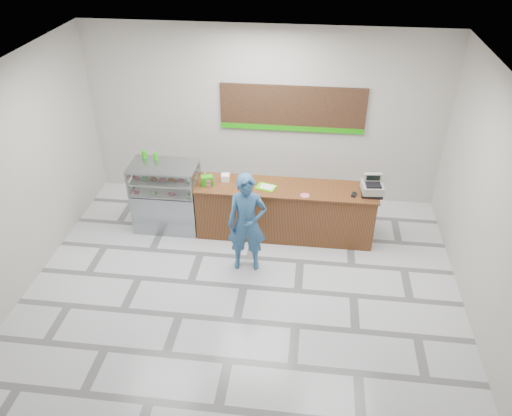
# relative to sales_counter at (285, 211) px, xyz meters

# --- Properties ---
(floor) EXTENTS (7.00, 7.00, 0.00)m
(floor) POSITION_rel_sales_counter_xyz_m (-0.55, -1.55, -0.52)
(floor) COLOR silver
(floor) RESTS_ON ground
(back_wall) EXTENTS (7.00, 0.00, 7.00)m
(back_wall) POSITION_rel_sales_counter_xyz_m (-0.55, 1.45, 1.23)
(back_wall) COLOR #B8B3A9
(back_wall) RESTS_ON floor
(ceiling) EXTENTS (7.00, 7.00, 0.00)m
(ceiling) POSITION_rel_sales_counter_xyz_m (-0.55, -1.55, 2.98)
(ceiling) COLOR silver
(ceiling) RESTS_ON back_wall
(sales_counter) EXTENTS (3.26, 0.76, 1.03)m
(sales_counter) POSITION_rel_sales_counter_xyz_m (0.00, 0.00, 0.00)
(sales_counter) COLOR brown
(sales_counter) RESTS_ON floor
(display_case) EXTENTS (1.22, 0.72, 1.33)m
(display_case) POSITION_rel_sales_counter_xyz_m (-2.22, -0.00, 0.16)
(display_case) COLOR gray
(display_case) RESTS_ON floor
(menu_board) EXTENTS (2.80, 0.06, 0.90)m
(menu_board) POSITION_rel_sales_counter_xyz_m (-0.00, 1.41, 1.42)
(menu_board) COLOR black
(menu_board) RESTS_ON back_wall
(cash_register) EXTENTS (0.40, 0.41, 0.34)m
(cash_register) POSITION_rel_sales_counter_xyz_m (1.50, -0.04, 0.64)
(cash_register) COLOR black
(cash_register) RESTS_ON sales_counter
(card_terminal) EXTENTS (0.11, 0.16, 0.04)m
(card_terminal) POSITION_rel_sales_counter_xyz_m (1.19, -0.14, 0.53)
(card_terminal) COLOR black
(card_terminal) RESTS_ON sales_counter
(serving_tray) EXTENTS (0.39, 0.33, 0.02)m
(serving_tray) POSITION_rel_sales_counter_xyz_m (-0.35, -0.06, 0.52)
(serving_tray) COLOR #4DDD06
(serving_tray) RESTS_ON sales_counter
(napkin_box) EXTENTS (0.16, 0.16, 0.12)m
(napkin_box) POSITION_rel_sales_counter_xyz_m (-1.11, 0.11, 0.58)
(napkin_box) COLOR white
(napkin_box) RESTS_ON sales_counter
(straw_cup) EXTENTS (0.07, 0.07, 0.11)m
(straw_cup) POSITION_rel_sales_counter_xyz_m (-1.45, -0.01, 0.57)
(straw_cup) COLOR silver
(straw_cup) RESTS_ON sales_counter
(promo_box) EXTENTS (0.23, 0.19, 0.18)m
(promo_box) POSITION_rel_sales_counter_xyz_m (-1.40, -0.09, 0.60)
(promo_box) COLOR #1DA50A
(promo_box) RESTS_ON sales_counter
(donut_decal) EXTENTS (0.16, 0.16, 0.00)m
(donut_decal) POSITION_rel_sales_counter_xyz_m (0.35, -0.25, 0.52)
(donut_decal) COLOR #D76078
(donut_decal) RESTS_ON sales_counter
(green_cup_left) EXTENTS (0.09, 0.09, 0.14)m
(green_cup_left) POSITION_rel_sales_counter_xyz_m (-2.63, 0.25, 0.88)
(green_cup_left) COLOR #1DA50A
(green_cup_left) RESTS_ON display_case
(green_cup_right) EXTENTS (0.08, 0.08, 0.12)m
(green_cup_right) POSITION_rel_sales_counter_xyz_m (-2.41, 0.21, 0.88)
(green_cup_right) COLOR #1DA50A
(green_cup_right) RESTS_ON display_case
(customer) EXTENTS (0.69, 0.49, 1.78)m
(customer) POSITION_rel_sales_counter_xyz_m (-0.56, -1.00, 0.37)
(customer) COLOR #2C5782
(customer) RESTS_ON floor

